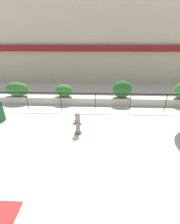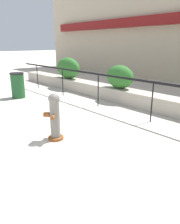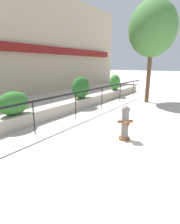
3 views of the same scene
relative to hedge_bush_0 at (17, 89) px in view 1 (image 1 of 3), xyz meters
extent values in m
plane|color=beige|center=(5.40, -6.00, -0.99)|extent=(120.00, 120.00, 0.00)
cube|color=tan|center=(5.40, 6.00, 3.01)|extent=(30.00, 1.00, 8.00)
cube|color=maroon|center=(5.40, 5.32, 2.37)|extent=(27.00, 0.36, 0.56)
cube|color=#ADA393|center=(5.40, 0.00, -0.74)|extent=(18.00, 0.70, 0.50)
cube|color=black|center=(5.40, -1.10, 0.13)|extent=(15.00, 0.05, 0.06)
cylinder|color=black|center=(1.11, -1.10, -0.41)|extent=(0.04, 0.04, 1.15)
cylinder|color=black|center=(3.25, -1.10, -0.41)|extent=(0.04, 0.04, 1.15)
cylinder|color=black|center=(5.40, -1.10, -0.41)|extent=(0.04, 0.04, 1.15)
cylinder|color=black|center=(7.54, -1.10, -0.41)|extent=(0.04, 0.04, 1.15)
cylinder|color=black|center=(9.68, -1.10, -0.41)|extent=(0.04, 0.04, 1.15)
ellipsoid|color=#2D6B28|center=(0.00, 0.00, 0.00)|extent=(1.57, 0.66, 0.98)
ellipsoid|color=#2D6B28|center=(3.25, 0.00, -0.06)|extent=(1.19, 0.66, 0.85)
ellipsoid|color=#235B23|center=(7.17, 0.00, 0.08)|extent=(1.25, 0.70, 1.14)
cylinder|color=brown|center=(4.61, -3.72, -0.96)|extent=(0.50, 0.50, 0.06)
cylinder|color=slate|center=(4.61, -3.72, -0.50)|extent=(0.31, 0.31, 0.85)
sphere|color=slate|center=(4.61, -3.72, -0.03)|extent=(0.25, 0.25, 0.25)
cylinder|color=brown|center=(4.48, -3.85, -0.40)|extent=(0.18, 0.18, 0.11)
cylinder|color=brown|center=(4.50, -3.60, -0.40)|extent=(0.15, 0.15, 0.09)
cylinder|color=brown|center=(4.73, -3.85, -0.40)|extent=(0.15, 0.15, 0.09)
camera|label=1|loc=(5.43, -9.72, 3.01)|focal=24.00mm
camera|label=2|loc=(8.61, -6.19, 1.12)|focal=35.00mm
camera|label=3|loc=(-0.15, -5.78, 1.29)|focal=28.00mm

